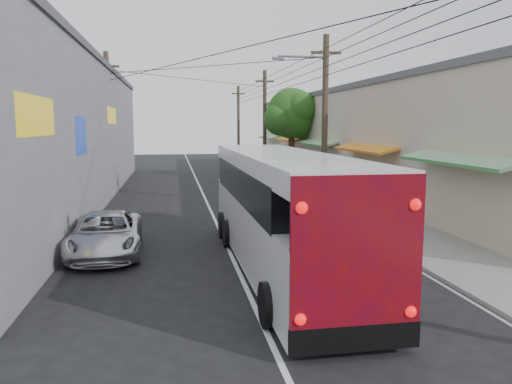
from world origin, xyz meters
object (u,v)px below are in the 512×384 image
Objects in this scene: jeepney at (106,234)px; parked_car_mid at (273,180)px; parked_car_far at (253,167)px; coach_bus at (281,209)px; pedestrian_near at (355,199)px; parked_suv at (290,181)px; pedestrian_far at (327,180)px.

parked_car_mid is at bearing 56.92° from jeepney.
coach_bus is at bearing -97.35° from parked_car_far.
pedestrian_near is at bearing 15.61° from jeepney.
pedestrian_near is (4.20, 5.42, -0.61)m from coach_bus.
pedestrian_near reaches higher than jeepney.
parked_suv is at bearing 49.08° from jeepney.
jeepney is at bearing 33.45° from pedestrian_far.
parked_suv is 3.39× the size of pedestrian_near.
parked_car_far is (3.40, 25.65, -1.04)m from coach_bus.
parked_car_far is at bearing 67.56° from jeepney.
jeepney is 15.96m from parked_car_mid.
jeepney is 2.44× the size of pedestrian_near.
parked_car_mid is 9.51m from parked_car_far.
parked_car_far is 2.04× the size of pedestrian_near.
parked_car_far is at bearing -92.69° from pedestrian_far.
coach_bus is 1.76× the size of parked_suv.
parked_suv is 1.98m from pedestrian_far.
pedestrian_near is (0.80, -7.60, 0.14)m from parked_suv.
parked_suv is 3.15m from parked_car_mid.
pedestrian_far is at bearing 66.41° from coach_bus.
coach_bus reaches higher than pedestrian_near.
pedestrian_far reaches higher than parked_car_far.
jeepney is at bearing -129.26° from parked_suv.
parked_suv reaches higher than parked_car_far.
pedestrian_near is 1.06× the size of pedestrian_far.
parked_car_far is 20.25m from pedestrian_near.
coach_bus is at bearing 56.09° from pedestrian_far.
pedestrian_far is at bearing -81.64° from parked_car_far.
coach_bus is 6.88m from pedestrian_near.
parked_suv is (3.40, 13.02, -0.74)m from coach_bus.
parked_suv is 7.64m from pedestrian_near.
jeepney is 24.73m from parked_car_far.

